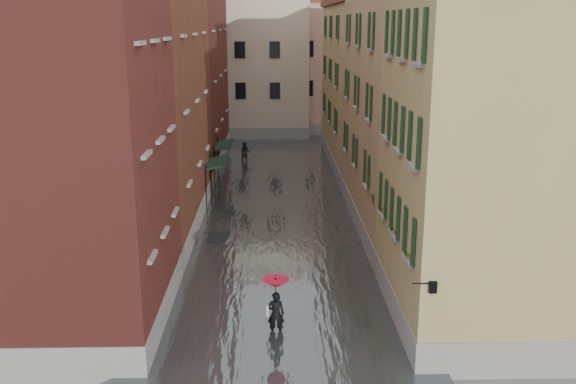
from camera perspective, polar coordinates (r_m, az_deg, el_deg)
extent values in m
plane|color=slate|center=(25.22, -0.77, -9.36)|extent=(120.00, 120.00, 0.00)
cube|color=#4F5458|center=(37.42, -0.99, -1.00)|extent=(10.00, 60.00, 0.20)
cube|color=maroon|center=(22.39, -19.04, 4.15)|extent=(6.00, 8.00, 13.00)
cube|color=brown|center=(32.95, -13.35, 7.35)|extent=(6.00, 14.00, 12.50)
cube|color=maroon|center=(47.59, -9.74, 10.66)|extent=(6.00, 16.00, 14.00)
cube|color=#9D8C51|center=(22.67, 17.24, 2.49)|extent=(6.00, 8.00, 11.50)
cube|color=tan|center=(33.01, 11.37, 7.91)|extent=(6.00, 14.00, 13.00)
cube|color=#9D8C51|center=(47.76, 7.42, 9.26)|extent=(6.00, 16.00, 11.50)
cube|color=beige|center=(61.17, -4.06, 11.27)|extent=(12.00, 9.00, 13.00)
cube|color=tan|center=(63.44, 4.33, 10.94)|extent=(10.00, 9.00, 12.00)
cube|color=black|center=(37.07, -6.35, 2.66)|extent=(1.09, 3.09, 0.31)
cylinder|color=black|center=(35.89, -7.30, 0.34)|extent=(0.06, 0.06, 2.80)
cylinder|color=black|center=(38.87, -6.85, 1.48)|extent=(0.06, 0.06, 2.80)
cube|color=black|center=(42.23, -5.76, 4.19)|extent=(1.09, 3.27, 0.31)
cylinder|color=black|center=(40.91, -6.58, 2.17)|extent=(0.06, 0.06, 2.80)
cylinder|color=black|center=(44.10, -6.21, 3.11)|extent=(0.06, 0.06, 2.80)
cylinder|color=black|center=(18.96, 11.86, -7.96)|extent=(0.60, 0.05, 0.05)
cube|color=black|center=(19.07, 12.73, -8.20)|extent=(0.22, 0.22, 0.35)
cube|color=beige|center=(19.07, 12.73, -8.20)|extent=(0.14, 0.14, 0.24)
cube|color=brown|center=(20.50, 11.00, -5.99)|extent=(0.22, 0.85, 0.18)
imported|color=#265926|center=(20.35, 11.06, -4.88)|extent=(0.59, 0.51, 0.66)
cube|color=brown|center=(22.76, 9.71, -3.79)|extent=(0.22, 0.85, 0.18)
imported|color=#265926|center=(22.63, 9.75, -2.78)|extent=(0.59, 0.51, 0.66)
cube|color=brown|center=(25.09, 8.65, -1.97)|extent=(0.22, 0.85, 0.18)
imported|color=#265926|center=(24.97, 8.68, -1.05)|extent=(0.59, 0.51, 0.66)
cube|color=brown|center=(27.08, 7.89, -0.68)|extent=(0.22, 0.85, 0.18)
imported|color=#265926|center=(26.97, 7.93, 0.18)|extent=(0.59, 0.51, 0.66)
imported|color=black|center=(22.06, -1.09, -10.79)|extent=(0.58, 0.38, 1.60)
cube|color=#BBB29B|center=(22.04, -1.83, -10.39)|extent=(0.08, 0.30, 0.38)
cylinder|color=black|center=(21.82, -1.10, -9.49)|extent=(0.02, 0.02, 1.00)
cone|color=red|center=(21.59, -1.10, -8.11)|extent=(0.95, 0.95, 0.28)
imported|color=black|center=(48.42, -3.82, 3.51)|extent=(0.79, 0.62, 1.62)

